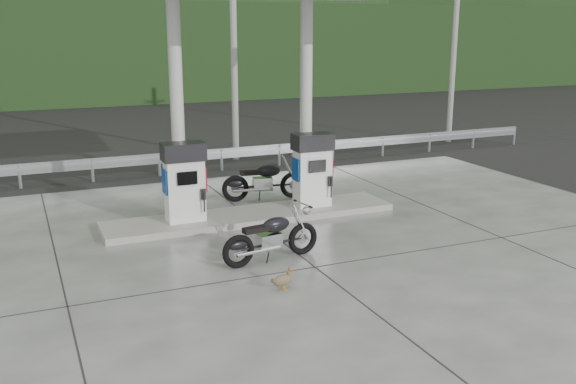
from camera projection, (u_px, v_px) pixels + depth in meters
name	position (u px, v px, depth m)	size (l,w,h in m)	color
ground	(294.00, 252.00, 13.11)	(160.00, 160.00, 0.00)	black
forecourt_apron	(294.00, 251.00, 13.11)	(18.00, 14.00, 0.02)	#60605C
pump_island	(252.00, 216.00, 15.31)	(7.00, 1.40, 0.15)	#9B9990
gas_pump_left	(184.00, 182.00, 14.46)	(0.95, 0.55, 1.80)	white
gas_pump_right	(312.00, 170.00, 15.68)	(0.95, 0.55, 1.80)	white
canopy_column_left	(177.00, 109.00, 14.41)	(0.30, 0.30, 5.00)	silver
canopy_column_right	(306.00, 103.00, 15.64)	(0.30, 0.30, 5.00)	silver
guardrail	(191.00, 151.00, 20.05)	(26.00, 0.16, 1.42)	#A1A4A9
road	(166.00, 154.00, 23.34)	(60.00, 7.00, 0.01)	black
utility_pole_b	(234.00, 42.00, 21.33)	(0.22, 0.22, 8.00)	gray
utility_pole_c	(455.00, 40.00, 24.79)	(0.22, 0.22, 8.00)	gray
tree_band	(95.00, 52.00, 39.04)	(80.00, 6.00, 6.00)	black
forested_hills	(60.00, 72.00, 66.47)	(100.00, 40.00, 140.00)	black
motorcycle_left	(271.00, 238.00, 12.46)	(1.97, 0.62, 0.93)	black
motorcycle_right	(264.00, 181.00, 16.92)	(2.12, 0.67, 1.00)	black
duck	(283.00, 280.00, 11.14)	(0.46, 0.13, 0.33)	brown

